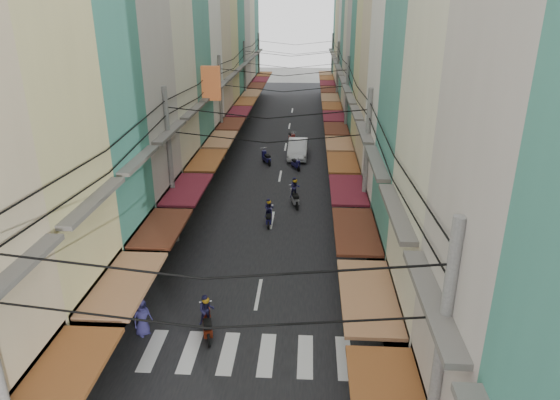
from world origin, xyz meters
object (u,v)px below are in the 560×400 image
at_px(white_car, 298,157).
at_px(traffic_sign, 386,254).
at_px(bicycle, 399,279).
at_px(market_umbrella, 448,333).

relative_size(white_car, traffic_sign, 1.97).
bearing_deg(bicycle, traffic_sign, 150.71).
bearing_deg(white_car, traffic_sign, -77.46).
height_order(white_car, traffic_sign, traffic_sign).
bearing_deg(market_umbrella, bicycle, 91.70).
distance_m(market_umbrella, traffic_sign, 5.97).
distance_m(bicycle, market_umbrella, 7.39).
bearing_deg(bicycle, white_car, 23.01).
bearing_deg(traffic_sign, white_car, 101.85).
height_order(bicycle, market_umbrella, market_umbrella).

